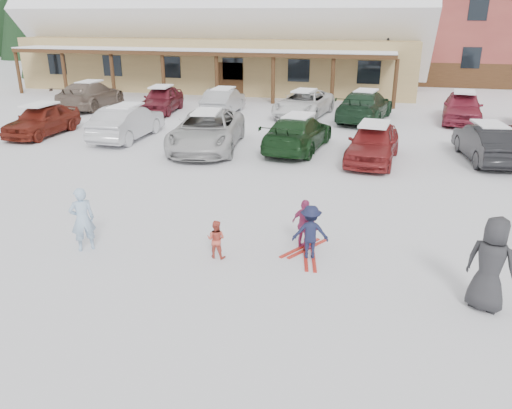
% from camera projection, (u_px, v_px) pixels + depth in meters
% --- Properties ---
extents(ground, '(160.00, 160.00, 0.00)m').
position_uv_depth(ground, '(232.00, 260.00, 11.15)').
color(ground, white).
rests_on(ground, ground).
extents(day_lodge, '(29.12, 12.50, 10.38)m').
position_uv_depth(day_lodge, '(223.00, 32.00, 37.13)').
color(day_lodge, tan).
rests_on(day_lodge, ground).
extents(lamp_post, '(0.50, 0.25, 6.15)m').
position_uv_depth(lamp_post, '(388.00, 43.00, 31.89)').
color(lamp_post, black).
rests_on(lamp_post, ground).
extents(conifer_0, '(4.40, 4.40, 10.20)m').
position_uv_depth(conifer_0, '(39.00, 8.00, 42.23)').
color(conifer_0, black).
rests_on(conifer_0, ground).
extents(conifer_3, '(3.96, 3.96, 9.18)m').
position_uv_depth(conifer_3, '(422.00, 15.00, 47.84)').
color(conifer_3, black).
rests_on(conifer_3, ground).
extents(adult_skier, '(0.66, 0.64, 1.52)m').
position_uv_depth(adult_skier, '(82.00, 219.00, 11.41)').
color(adult_skier, '#9EBFDF').
rests_on(adult_skier, ground).
extents(toddler_red, '(0.45, 0.36, 0.89)m').
position_uv_depth(toddler_red, '(216.00, 239.00, 11.16)').
color(toddler_red, '#CB503F').
rests_on(toddler_red, ground).
extents(child_navy, '(0.88, 0.61, 1.25)m').
position_uv_depth(child_navy, '(310.00, 232.00, 11.07)').
color(child_navy, '#161B38').
rests_on(child_navy, ground).
extents(skis_child_navy, '(0.46, 1.41, 0.03)m').
position_uv_depth(skis_child_navy, '(309.00, 257.00, 11.28)').
color(skis_child_navy, '#AD2218').
rests_on(skis_child_navy, ground).
extents(child_magenta, '(0.77, 0.62, 1.22)m').
position_uv_depth(child_magenta, '(305.00, 225.00, 11.49)').
color(child_magenta, '#B0376C').
rests_on(child_magenta, ground).
extents(skis_child_magenta, '(0.89, 1.31, 0.03)m').
position_uv_depth(skis_child_magenta, '(304.00, 248.00, 11.70)').
color(skis_child_magenta, '#AD2218').
rests_on(skis_child_magenta, ground).
extents(bystander_dark, '(1.06, 0.93, 1.83)m').
position_uv_depth(bystander_dark, '(491.00, 264.00, 9.03)').
color(bystander_dark, '#29292C').
rests_on(bystander_dark, ground).
extents(parked_car_0, '(1.71, 4.14, 1.40)m').
position_uv_depth(parked_car_0, '(42.00, 120.00, 22.52)').
color(parked_car_0, maroon).
rests_on(parked_car_0, ground).
extents(parked_car_1, '(1.57, 4.48, 1.47)m').
position_uv_depth(parked_car_1, '(127.00, 122.00, 21.82)').
color(parked_car_1, '#B5B6BB').
rests_on(parked_car_1, ground).
extents(parked_car_2, '(3.30, 5.79, 1.52)m').
position_uv_depth(parked_car_2, '(207.00, 130.00, 20.17)').
color(parked_car_2, '#BCBCBC').
rests_on(parked_car_2, ground).
extents(parked_car_3, '(2.49, 5.01, 1.40)m').
position_uv_depth(parked_car_3, '(298.00, 133.00, 20.05)').
color(parked_car_3, '#153518').
rests_on(parked_car_3, ground).
extents(parked_car_4, '(2.09, 4.33, 1.43)m').
position_uv_depth(parked_car_4, '(373.00, 143.00, 18.44)').
color(parked_car_4, maroon).
rests_on(parked_car_4, ground).
extents(parked_car_5, '(2.04, 4.38, 1.39)m').
position_uv_depth(parked_car_5, '(487.00, 143.00, 18.54)').
color(parked_car_5, black).
rests_on(parked_car_5, ground).
extents(parked_car_7, '(2.41, 5.39, 1.53)m').
position_uv_depth(parked_car_7, '(90.00, 95.00, 29.07)').
color(parked_car_7, '#786657').
rests_on(parked_car_7, ground).
extents(parked_car_8, '(2.18, 4.37, 1.43)m').
position_uv_depth(parked_car_8, '(162.00, 99.00, 27.87)').
color(parked_car_8, maroon).
rests_on(parked_car_8, ground).
extents(parked_car_9, '(1.59, 4.26, 1.39)m').
position_uv_depth(parked_car_9, '(224.00, 101.00, 27.42)').
color(parked_car_9, '#9B9C9F').
rests_on(parked_car_9, ground).
extents(parked_car_10, '(3.02, 5.28, 1.39)m').
position_uv_depth(parked_car_10, '(304.00, 103.00, 26.70)').
color(parked_car_10, white).
rests_on(parked_car_10, ground).
extents(parked_car_11, '(3.01, 5.59, 1.54)m').
position_uv_depth(parked_car_11, '(365.00, 106.00, 25.58)').
color(parked_car_11, '#1B3722').
rests_on(parked_car_11, ground).
extents(parked_car_12, '(2.29, 4.71, 1.55)m').
position_uv_depth(parked_car_12, '(462.00, 107.00, 25.19)').
color(parked_car_12, maroon).
rests_on(parked_car_12, ground).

